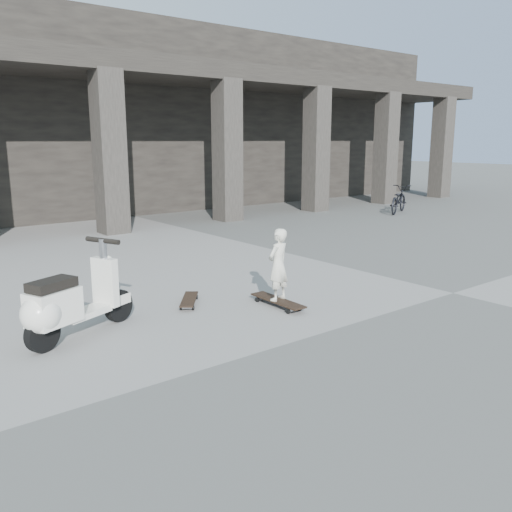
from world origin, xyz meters
TOP-DOWN VIEW (x-y plane):
  - ground at (0.00, 0.00)m, footprint 90.00×90.00m
  - colonnade at (-0.00, 13.77)m, footprint 28.00×8.82m
  - longboard at (-2.57, 1.17)m, footprint 0.25×0.99m
  - skateboard_spare at (-3.52, 2.03)m, footprint 0.62×0.72m
  - child at (-2.57, 1.17)m, footprint 0.42×0.33m
  - scooter at (-5.43, 1.63)m, footprint 1.55×0.85m
  - bicycle at (7.03, 6.39)m, footprint 1.76×1.21m

SIDE VIEW (x-z plane):
  - ground at x=0.00m, z-range 0.00..0.00m
  - skateboard_spare at x=-3.52m, z-range 0.02..0.11m
  - longboard at x=-2.57m, z-range 0.03..0.13m
  - bicycle at x=7.03m, z-range 0.00..0.88m
  - scooter at x=-5.43m, z-range -0.12..1.02m
  - child at x=-2.57m, z-range 0.10..1.12m
  - colonnade at x=0.00m, z-range 0.03..6.03m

